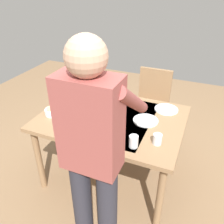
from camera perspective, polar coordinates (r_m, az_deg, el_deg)
ground_plane at (r=2.70m, az=0.00°, el=-14.82°), size 6.00×6.00×0.00m
dining_table at (r=2.27m, az=0.00°, el=-2.80°), size 1.33×0.98×0.75m
chair_near at (r=3.02m, az=9.59°, el=2.64°), size 0.40×0.40×0.91m
person_server at (r=1.49m, az=-4.60°, el=-9.80°), size 0.42×0.61×1.69m
wine_bottle at (r=2.12m, az=0.79°, el=0.50°), size 0.07×0.07×0.30m
wine_glass_left at (r=2.53m, az=-6.24°, el=5.54°), size 0.07×0.07×0.15m
wine_glass_right at (r=2.62m, az=-4.71°, el=6.45°), size 0.07×0.07×0.15m
water_cup_near_left at (r=1.90m, az=10.89°, el=-6.46°), size 0.07×0.07×0.09m
water_cup_near_right at (r=1.84m, az=5.23°, el=-7.08°), size 0.07×0.07×0.10m
water_cup_far_left at (r=2.00m, az=0.97°, el=-3.79°), size 0.06×0.06×0.09m
water_cup_far_right at (r=1.91m, az=-0.78°, el=-5.51°), size 0.07×0.07×0.09m
serving_bowl_pasta at (r=2.31m, az=-5.09°, el=0.99°), size 0.30×0.30×0.07m
side_bowl_salad at (r=2.16m, az=-11.20°, el=-1.93°), size 0.18×0.18×0.07m
side_bowl_bread at (r=2.32m, az=-13.98°, el=0.22°), size 0.16×0.16×0.07m
dinner_plate_near at (r=2.39m, az=12.97°, el=0.63°), size 0.23×0.23×0.01m
dinner_plate_far at (r=2.18m, az=8.13°, el=-2.04°), size 0.23×0.23×0.01m
table_knife at (r=2.08m, az=-5.96°, el=-3.77°), size 0.04×0.20×0.00m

